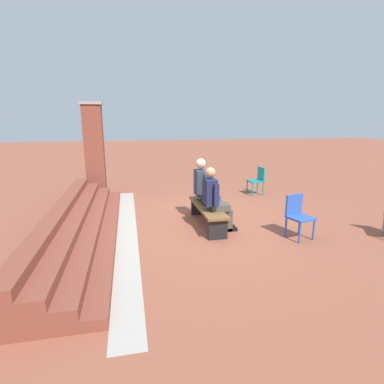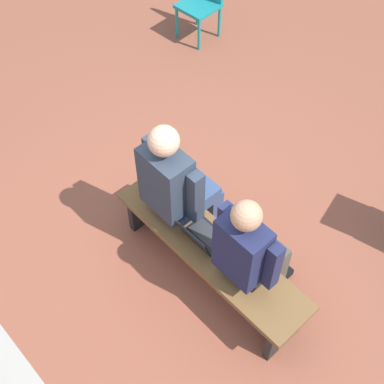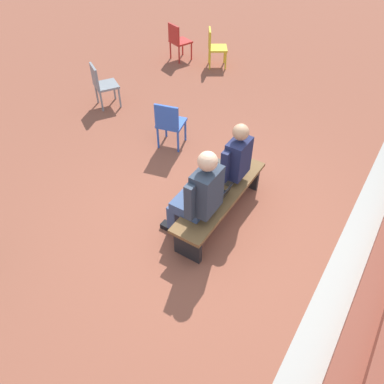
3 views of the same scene
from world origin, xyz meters
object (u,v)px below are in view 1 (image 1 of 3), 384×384
plastic_chair_mid_courtyard (298,214)px  person_adult (205,188)px  bench (207,210)px  person_student (215,197)px  laptop (206,202)px  plastic_chair_near_bench_left (258,179)px

plastic_chair_mid_courtyard → person_adult: bearing=45.1°
bench → person_student: size_ratio=1.34×
person_student → laptop: size_ratio=4.18×
bench → person_student: (-0.33, -0.07, 0.36)m
laptop → plastic_chair_near_bench_left: size_ratio=0.38×
person_adult → plastic_chair_near_bench_left: 3.02m
person_student → plastic_chair_mid_courtyard: 1.64m
plastic_chair_mid_courtyard → plastic_chair_near_bench_left: bearing=-11.9°
laptop → bench: bearing=-172.4°
bench → plastic_chair_near_bench_left: 3.39m
laptop → plastic_chair_mid_courtyard: size_ratio=0.38×
bench → plastic_chair_mid_courtyard: plastic_chair_mid_courtyard is taller
person_adult → plastic_chair_near_bench_left: person_adult is taller
person_student → plastic_chair_mid_courtyard: person_student is taller
person_student → laptop: bearing=10.6°
bench → plastic_chair_mid_courtyard: 1.85m
bench → person_adult: bearing=-8.9°
laptop → plastic_chair_mid_courtyard: bearing=-125.2°
laptop → plastic_chair_mid_courtyard: (-1.10, -1.55, -0.02)m
bench → laptop: (0.09, 0.01, 0.15)m
person_adult → plastic_chair_mid_courtyard: 2.09m
bench → person_adult: (0.46, -0.07, 0.39)m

